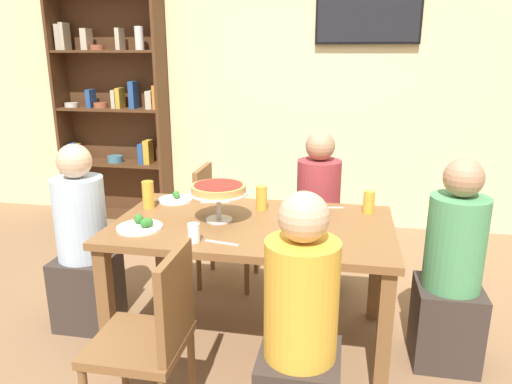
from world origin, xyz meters
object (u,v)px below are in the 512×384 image
object	(u,v)px
cutlery_knife_near	(222,243)
cutlery_fork_near	(215,202)
deep_dish_pizza_stand	(219,191)
bookshelf	(114,107)
beer_glass_amber_spare	(369,202)
diner_near_right	(300,345)
beer_glass_amber_short	(148,195)
salad_plate_spare	(141,226)
chair_near_left	(153,334)
water_glass_clear_near	(194,233)
diner_head_east	(451,279)
diner_far_right	(317,224)
diner_head_west	(84,251)
chair_far_left	(218,219)
beer_glass_amber_tall	(261,198)
salad_plate_near_diner	(175,199)
salad_plate_far_diner	(297,212)
cutlery_knife_far	(328,208)
cutlery_fork_far	(308,248)
television	(368,13)
dining_table	(253,238)

from	to	relation	value
cutlery_knife_near	cutlery_fork_near	bearing A→B (deg)	118.84
deep_dish_pizza_stand	cutlery_fork_near	world-z (taller)	deep_dish_pizza_stand
bookshelf	beer_glass_amber_spare	size ratio (longest dim) A/B	16.46
diner_near_right	beer_glass_amber_short	xyz separation A→B (m)	(-1.02, 0.88, 0.33)
bookshelf	salad_plate_spare	xyz separation A→B (m)	(1.24, -2.22, -0.37)
deep_dish_pizza_stand	cutlery_knife_near	world-z (taller)	deep_dish_pizza_stand
chair_near_left	water_glass_clear_near	bearing A→B (deg)	-6.55
diner_head_east	diner_far_right	xyz separation A→B (m)	(-0.76, 0.72, 0.00)
diner_head_west	beer_glass_amber_spare	bearing A→B (deg)	10.36
bookshelf	diner_far_right	world-z (taller)	bookshelf
salad_plate_spare	water_glass_clear_near	xyz separation A→B (m)	(0.34, -0.13, 0.03)
beer_glass_amber_spare	chair_far_left	bearing A→B (deg)	158.03
deep_dish_pizza_stand	water_glass_clear_near	xyz separation A→B (m)	(-0.04, -0.33, -0.13)
diner_head_east	salad_plate_spare	distance (m)	1.68
chair_near_left	beer_glass_amber_tall	distance (m)	1.10
salad_plate_near_diner	beer_glass_amber_short	xyz separation A→B (m)	(-0.11, -0.17, 0.07)
diner_head_east	beer_glass_amber_short	size ratio (longest dim) A/B	6.85
salad_plate_far_diner	cutlery_knife_far	size ratio (longest dim) A/B	1.12
diner_near_right	cutlery_fork_far	bearing A→B (deg)	1.71
bookshelf	salad_plate_near_diner	distance (m)	2.15
water_glass_clear_near	cutlery_knife_near	xyz separation A→B (m)	(0.14, 0.01, -0.04)
beer_glass_amber_tall	beer_glass_amber_spare	distance (m)	0.63
bookshelf	water_glass_clear_near	world-z (taller)	bookshelf
bookshelf	deep_dish_pizza_stand	distance (m)	2.60
diner_head_west	water_glass_clear_near	world-z (taller)	diner_head_west
bookshelf	beer_glass_amber_short	xyz separation A→B (m)	(1.14, -1.88, -0.30)
diner_head_east	chair_near_left	world-z (taller)	diner_head_east
chair_far_left	beer_glass_amber_short	bearing A→B (deg)	-25.86
water_glass_clear_near	cutlery_knife_near	size ratio (longest dim) A/B	0.53
television	cutlery_knife_far	distance (m)	2.17
diner_head_west	deep_dish_pizza_stand	size ratio (longest dim) A/B	3.44
dining_table	chair_far_left	world-z (taller)	chair_far_left
diner_far_right	deep_dish_pizza_stand	world-z (taller)	diner_far_right
diner_near_right	beer_glass_amber_tall	size ratio (longest dim) A/B	7.80
dining_table	chair_near_left	size ratio (longest dim) A/B	1.78
diner_head_west	deep_dish_pizza_stand	bearing A→B (deg)	0.85
beer_glass_amber_tall	cutlery_knife_near	bearing A→B (deg)	-100.10
beer_glass_amber_spare	cutlery_fork_far	size ratio (longest dim) A/B	0.75
diner_far_right	deep_dish_pizza_stand	bearing A→B (deg)	-35.20
salad_plate_near_diner	bookshelf	bearing A→B (deg)	126.29
diner_far_right	chair_near_left	size ratio (longest dim) A/B	1.32
salad_plate_far_diner	cutlery_knife_near	size ratio (longest dim) A/B	1.12
chair_near_left	cutlery_fork_far	xyz separation A→B (m)	(0.62, 0.46, 0.26)
bookshelf	diner_head_west	distance (m)	2.26
diner_head_east	beer_glass_amber_tall	size ratio (longest dim) A/B	7.80
salad_plate_far_diner	salad_plate_spare	bearing A→B (deg)	-155.22
beer_glass_amber_tall	chair_far_left	bearing A→B (deg)	130.19
television	salad_plate_spare	world-z (taller)	television
diner_far_right	chair_far_left	xyz separation A→B (m)	(-0.71, -0.01, -0.01)
cutlery_fork_far	deep_dish_pizza_stand	bearing A→B (deg)	155.33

